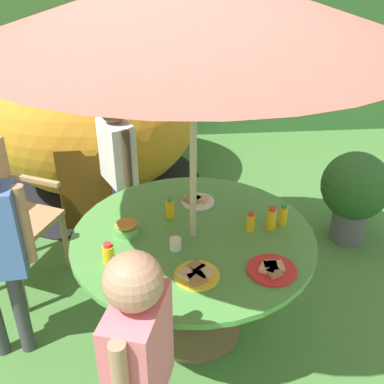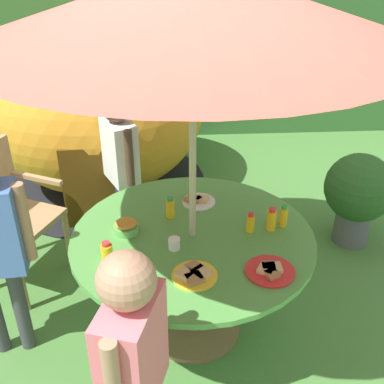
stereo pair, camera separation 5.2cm
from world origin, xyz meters
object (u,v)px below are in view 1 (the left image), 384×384
(wooden_chair, at_px, (0,212))
(plate_far_right, at_px, (197,201))
(plate_center_back, at_px, (197,274))
(juice_bottle_near_right, at_px, (108,253))
(child_in_pink_shirt, at_px, (139,353))
(juice_bottle_far_left, at_px, (170,208))
(garden_table, at_px, (193,258))
(juice_bottle_mid_left, at_px, (283,215))
(child_in_white_shirt, at_px, (117,153))
(dome_tent, at_px, (92,110))
(juice_bottle_center_front, at_px, (251,222))
(patio_umbrella, at_px, (193,2))
(cup_near, at_px, (175,244))
(juice_bottle_near_left, at_px, (271,218))
(potted_plant, at_px, (355,190))
(snack_bowl, at_px, (126,227))
(plate_back_edge, at_px, (272,269))

(wooden_chair, height_order, plate_far_right, wooden_chair)
(plate_far_right, height_order, plate_center_back, same)
(wooden_chair, distance_m, juice_bottle_near_right, 1.08)
(child_in_pink_shirt, distance_m, juice_bottle_far_left, 1.07)
(garden_table, relative_size, juice_bottle_mid_left, 10.28)
(child_in_white_shirt, height_order, juice_bottle_far_left, child_in_white_shirt)
(juice_bottle_near_right, bearing_deg, dome_tent, 97.62)
(child_in_white_shirt, xyz_separation_m, plate_center_back, (0.44, -1.28, -0.05))
(plate_far_right, distance_m, juice_bottle_center_front, 0.41)
(wooden_chair, xyz_separation_m, child_in_pink_shirt, (0.91, -1.42, 0.24))
(patio_umbrella, xyz_separation_m, juice_bottle_near_right, (-0.44, -0.20, -1.13))
(juice_bottle_near_right, distance_m, cup_near, 0.34)
(dome_tent, xyz_separation_m, cup_near, (0.61, -1.99, -0.01))
(child_in_pink_shirt, bearing_deg, juice_bottle_center_front, -16.09)
(child_in_pink_shirt, distance_m, cup_near, 0.77)
(dome_tent, relative_size, juice_bottle_far_left, 15.88)
(child_in_white_shirt, xyz_separation_m, juice_bottle_near_right, (0.01, -1.13, -0.01))
(juice_bottle_far_left, bearing_deg, juice_bottle_near_left, -15.96)
(wooden_chair, height_order, juice_bottle_mid_left, wooden_chair)
(patio_umbrella, distance_m, potted_plant, 2.08)
(garden_table, height_order, dome_tent, dome_tent)
(wooden_chair, xyz_separation_m, cup_near, (1.09, -0.67, 0.17))
(wooden_chair, bearing_deg, cup_near, -96.74)
(juice_bottle_center_front, bearing_deg, dome_tent, 118.90)
(cup_near, bearing_deg, patio_umbrella, 49.45)
(patio_umbrella, relative_size, snack_bowl, 14.50)
(plate_far_right, xyz_separation_m, juice_bottle_mid_left, (0.45, -0.27, 0.05))
(snack_bowl, bearing_deg, patio_umbrella, -7.73)
(potted_plant, relative_size, juice_bottle_near_left, 5.43)
(potted_plant, relative_size, cup_near, 11.49)
(juice_bottle_center_front, bearing_deg, juice_bottle_near_left, 6.34)
(plate_center_back, height_order, cup_near, cup_near)
(snack_bowl, relative_size, cup_near, 2.22)
(juice_bottle_near_right, relative_size, juice_bottle_mid_left, 0.87)
(potted_plant, bearing_deg, child_in_pink_shirt, -132.30)
(plate_back_edge, relative_size, juice_bottle_near_right, 2.18)
(garden_table, relative_size, child_in_pink_shirt, 1.07)
(dome_tent, bearing_deg, cup_near, -77.37)
(potted_plant, relative_size, plate_back_edge, 2.97)
(patio_umbrella, relative_size, plate_center_back, 9.19)
(patio_umbrella, relative_size, juice_bottle_far_left, 15.84)
(garden_table, xyz_separation_m, juice_bottle_near_right, (-0.44, -0.20, 0.21))
(child_in_white_shirt, bearing_deg, juice_bottle_center_front, 14.09)
(potted_plant, distance_m, plate_center_back, 1.75)
(dome_tent, bearing_deg, juice_bottle_near_right, -86.79)
(garden_table, relative_size, plate_back_edge, 5.43)
(snack_bowl, relative_size, plate_far_right, 0.70)
(garden_table, bearing_deg, wooden_chair, 154.97)
(child_in_white_shirt, height_order, plate_center_back, child_in_white_shirt)
(potted_plant, xyz_separation_m, juice_bottle_near_right, (-1.70, -1.02, 0.31))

